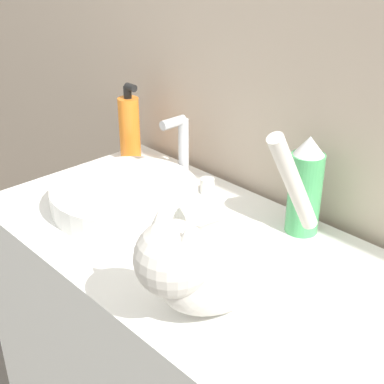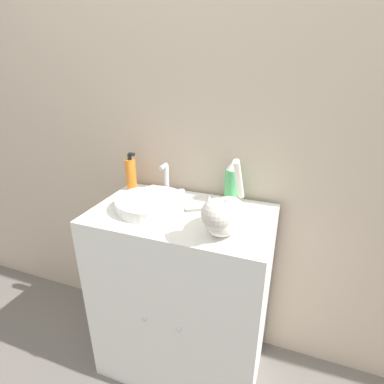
# 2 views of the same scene
# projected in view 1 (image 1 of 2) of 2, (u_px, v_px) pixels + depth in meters

# --- Properties ---
(wall_back) EXTENTS (6.00, 0.05, 2.50)m
(wall_back) POSITION_uv_depth(u_px,v_px,m) (275.00, 35.00, 1.08)
(wall_back) COLOR #C6B29E
(wall_back) RESTS_ON ground_plane
(sink_basin) EXTENTS (0.31, 0.31, 0.05)m
(sink_basin) POSITION_uv_depth(u_px,v_px,m) (125.00, 196.00, 1.14)
(sink_basin) COLOR silver
(sink_basin) RESTS_ON vanity_cabinet
(faucet) EXTENTS (0.19, 0.08, 0.17)m
(faucet) POSITION_uv_depth(u_px,v_px,m) (182.00, 156.00, 1.22)
(faucet) COLOR silver
(faucet) RESTS_ON vanity_cabinet
(cat) EXTENTS (0.17, 0.38, 0.26)m
(cat) POSITION_uv_depth(u_px,v_px,m) (214.00, 261.00, 0.82)
(cat) COLOR silver
(cat) RESTS_ON vanity_cabinet
(soap_bottle) EXTENTS (0.06, 0.05, 0.20)m
(soap_bottle) POSITION_uv_depth(u_px,v_px,m) (129.00, 127.00, 1.35)
(soap_bottle) COLOR orange
(soap_bottle) RESTS_ON vanity_cabinet
(spray_bottle) EXTENTS (0.06, 0.06, 0.20)m
(spray_bottle) POSITION_uv_depth(u_px,v_px,m) (305.00, 187.00, 1.02)
(spray_bottle) COLOR #4CB266
(spray_bottle) RESTS_ON vanity_cabinet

